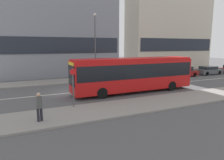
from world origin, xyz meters
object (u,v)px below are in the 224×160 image
(street_lamp, at_px, (95,41))
(pedestrian_near_stop, at_px, (39,105))
(parked_car_1, at_px, (184,72))
(city_bus, at_px, (134,73))
(parked_car_2, at_px, (209,70))
(bus_stop_sign, at_px, (73,84))
(parked_car_0, at_px, (158,74))

(street_lamp, bearing_deg, pedestrian_near_stop, -122.72)
(parked_car_1, bearing_deg, street_lamp, 172.80)
(parked_car_1, bearing_deg, pedestrian_near_stop, -153.67)
(city_bus, height_order, parked_car_2, city_bus)
(pedestrian_near_stop, distance_m, bus_stop_sign, 3.17)
(city_bus, relative_size, parked_car_0, 3.07)
(parked_car_0, xyz_separation_m, parked_car_1, (4.66, -0.00, 0.04))
(parked_car_1, xyz_separation_m, bus_stop_sign, (-18.30, -8.35, 1.09))
(city_bus, xyz_separation_m, parked_car_0, (7.10, 5.56, -1.26))
(parked_car_1, distance_m, parked_car_2, 5.05)
(city_bus, bearing_deg, parked_car_0, 41.04)
(parked_car_1, relative_size, bus_stop_sign, 1.41)
(parked_car_2, relative_size, pedestrian_near_stop, 2.55)
(parked_car_0, xyz_separation_m, parked_car_2, (9.71, 0.05, -0.01))
(bus_stop_sign, distance_m, street_lamp, 11.74)
(parked_car_0, distance_m, parked_car_2, 9.71)
(parked_car_0, height_order, pedestrian_near_stop, pedestrian_near_stop)
(parked_car_0, distance_m, pedestrian_near_stop, 19.08)
(city_bus, relative_size, parked_car_1, 3.07)
(city_bus, relative_size, parked_car_2, 2.81)
(city_bus, bearing_deg, pedestrian_near_stop, -149.35)
(parked_car_0, height_order, bus_stop_sign, bus_stop_sign)
(street_lamp, bearing_deg, parked_car_0, -11.06)
(parked_car_1, bearing_deg, parked_car_0, 179.95)
(parked_car_1, height_order, bus_stop_sign, bus_stop_sign)
(city_bus, bearing_deg, street_lamp, 103.43)
(parked_car_0, relative_size, pedestrian_near_stop, 2.33)
(parked_car_0, distance_m, parked_car_1, 4.66)
(parked_car_1, height_order, street_lamp, street_lamp)
(parked_car_0, relative_size, parked_car_2, 0.91)
(parked_car_2, bearing_deg, parked_car_0, -179.70)
(parked_car_0, bearing_deg, pedestrian_near_stop, -147.44)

